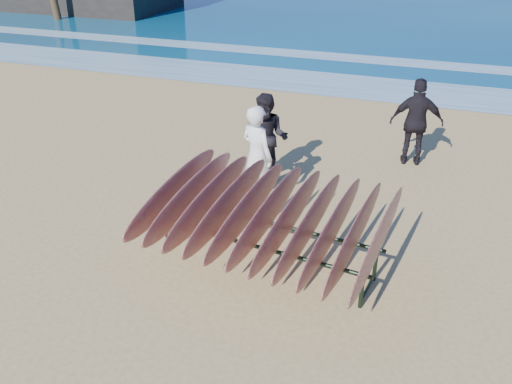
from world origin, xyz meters
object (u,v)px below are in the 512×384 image
person_white (257,156)px  person_dark_b (416,122)px  surfboard_rack (267,215)px  person_dark_a (267,138)px

person_white → person_dark_b: (2.35, 2.68, -0.01)m
surfboard_rack → person_white: person_white is taller
person_white → person_dark_b: person_white is taller
person_dark_a → surfboard_rack: bearing=-75.9°
surfboard_rack → person_dark_b: 4.69m
person_dark_a → person_dark_b: (2.50, 1.74, 0.04)m
person_white → person_dark_a: size_ratio=1.05×
surfboard_rack → person_dark_b: (1.56, 4.43, 0.05)m
surfboard_rack → person_dark_a: size_ratio=2.04×
person_dark_a → person_dark_b: bearing=29.5°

